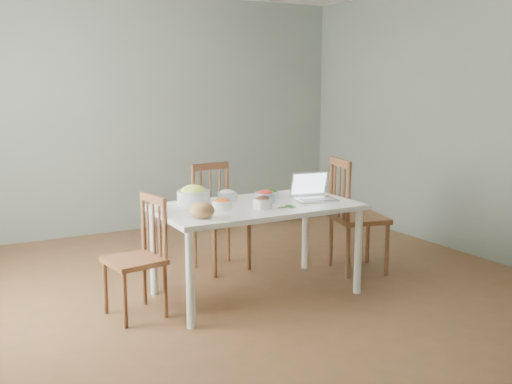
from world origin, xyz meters
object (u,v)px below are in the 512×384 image
bread_boule (202,210)px  bowl_squash (194,195)px  dining_table (256,250)px  chair_right (359,215)px  chair_left (134,258)px  laptop (316,187)px  chair_far (221,218)px

bread_boule → bowl_squash: bowl_squash is taller
dining_table → bread_boule: bread_boule is taller
bread_boule → chair_right: bearing=11.0°
chair_left → laptop: bearing=76.8°
dining_table → chair_far: chair_far is taller
chair_far → bread_boule: chair_far is taller
dining_table → chair_far: bearing=86.8°
chair_far → laptop: bearing=-67.6°
chair_right → laptop: chair_right is taller
chair_left → bread_boule: (0.43, -0.27, 0.36)m
dining_table → chair_right: size_ratio=1.52×
chair_right → bowl_squash: (-1.54, 0.15, 0.30)m
chair_far → laptop: chair_far is taller
chair_left → bread_boule: 0.62m
dining_table → chair_far: (0.04, 0.73, 0.11)m
chair_left → bowl_squash: bearing=102.0°
chair_right → laptop: bearing=120.7°
chair_left → bowl_squash: size_ratio=3.38×
chair_far → chair_right: (1.06, -0.65, 0.04)m
chair_right → bread_boule: chair_right is taller
bread_boule → dining_table: bearing=23.3°
chair_right → bowl_squash: chair_right is taller
chair_left → laptop: laptop is taller
dining_table → chair_right: bearing=4.2°
chair_right → bread_boule: size_ratio=5.82×
chair_far → bread_boule: (-0.61, -0.97, 0.31)m
dining_table → bread_boule: (-0.57, -0.25, 0.43)m
chair_left → bread_boule: bearing=49.1°
chair_right → chair_far: bearing=72.9°
bowl_squash → laptop: 1.00m
bread_boule → laptop: size_ratio=0.55×
chair_far → bread_boule: bearing=-129.2°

